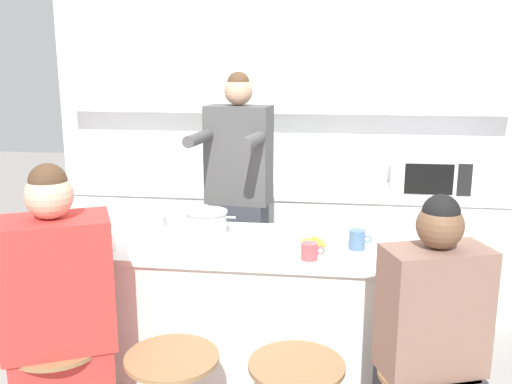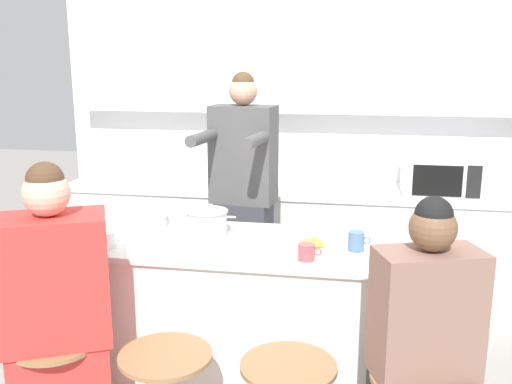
% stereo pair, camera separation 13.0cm
% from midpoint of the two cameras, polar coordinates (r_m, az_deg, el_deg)
% --- Properties ---
extents(wall_back, '(3.67, 0.22, 2.70)m').
position_cam_midpoint_polar(wall_back, '(4.48, 4.50, 9.15)').
color(wall_back, white).
rests_on(wall_back, ground_plane).
extents(back_counter, '(3.41, 0.61, 0.91)m').
position_cam_midpoint_polar(back_counter, '(4.41, 3.86, -5.34)').
color(back_counter, white).
rests_on(back_counter, ground_plane).
extents(kitchen_island, '(1.99, 0.71, 0.93)m').
position_cam_midpoint_polar(kitchen_island, '(3.13, 0.98, -13.05)').
color(kitchen_island, black).
rests_on(kitchen_island, ground_plane).
extents(person_cooking, '(0.46, 0.60, 1.78)m').
position_cam_midpoint_polar(person_cooking, '(3.64, -0.24, -2.30)').
color(person_cooking, '#383842').
rests_on(person_cooking, ground_plane).
extents(person_wrapped_blanket, '(0.55, 0.46, 1.44)m').
position_cam_midpoint_polar(person_wrapped_blanket, '(2.73, -17.88, -12.99)').
color(person_wrapped_blanket, red).
rests_on(person_wrapped_blanket, ground_plane).
extents(person_seated_near, '(0.46, 0.37, 1.36)m').
position_cam_midpoint_polar(person_seated_near, '(2.50, 17.76, -17.17)').
color(person_seated_near, '#333338').
rests_on(person_seated_near, ground_plane).
extents(cooking_pot, '(0.31, 0.22, 0.14)m').
position_cam_midpoint_polar(cooking_pot, '(3.06, -3.68, -3.07)').
color(cooking_pot, '#B7BABC').
rests_on(cooking_pot, kitchen_island).
extents(fruit_bowl, '(0.18, 0.18, 0.08)m').
position_cam_midpoint_polar(fruit_bowl, '(2.95, -14.33, -4.63)').
color(fruit_bowl, white).
rests_on(fruit_bowl, kitchen_island).
extents(mixing_bowl_steel, '(0.23, 0.23, 0.06)m').
position_cam_midpoint_polar(mixing_bowl_steel, '(3.30, -9.59, -2.76)').
color(mixing_bowl_steel, '#B7BABC').
rests_on(mixing_bowl_steel, kitchen_island).
extents(coffee_cup_near, '(0.11, 0.08, 0.10)m').
position_cam_midpoint_polar(coffee_cup_near, '(2.87, 11.28, -4.84)').
color(coffee_cup_near, '#4C7099').
rests_on(coffee_cup_near, kitchen_island).
extents(coffee_cup_far, '(0.11, 0.08, 0.08)m').
position_cam_midpoint_polar(coffee_cup_far, '(2.70, 6.47, -5.98)').
color(coffee_cup_far, '#DB4C51').
rests_on(coffee_cup_far, kitchen_island).
extents(banana_bunch, '(0.15, 0.11, 0.05)m').
position_cam_midpoint_polar(banana_bunch, '(2.90, 6.94, -5.03)').
color(banana_bunch, yellow).
rests_on(banana_bunch, kitchen_island).
extents(microwave, '(0.52, 0.40, 0.28)m').
position_cam_midpoint_polar(microwave, '(4.26, 18.83, 1.58)').
color(microwave, white).
rests_on(microwave, back_counter).
extents(potted_plant, '(0.22, 0.22, 0.30)m').
position_cam_midpoint_polar(potted_plant, '(4.31, -0.96, 2.83)').
color(potted_plant, '#93563D').
rests_on(potted_plant, back_counter).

